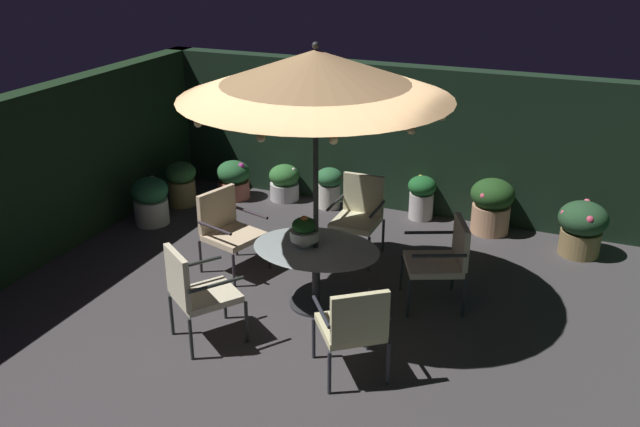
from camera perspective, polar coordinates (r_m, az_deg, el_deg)
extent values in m
cube|color=#3E3A3C|center=(7.57, -1.57, -8.51)|extent=(7.52, 7.17, 0.02)
cube|color=black|center=(10.11, 6.34, 6.27)|extent=(7.52, 0.30, 2.13)
cube|color=black|center=(9.06, -23.01, 2.58)|extent=(0.30, 7.17, 2.13)
cylinder|color=#2E2E30|center=(7.76, -0.32, -7.44)|extent=(0.60, 0.60, 0.03)
cylinder|color=#2E2E30|center=(7.60, -0.33, -5.32)|extent=(0.09, 0.09, 0.68)
ellipsoid|color=#9DA9A9|center=(7.44, -0.33, -2.91)|extent=(1.41, 1.09, 0.03)
cylinder|color=#2D302E|center=(7.21, -0.34, 1.13)|extent=(0.06, 0.06, 2.52)
cone|color=tan|center=(6.83, -0.37, 11.54)|extent=(2.76, 2.76, 0.47)
sphere|color=#2D302E|center=(6.78, -0.38, 13.83)|extent=(0.07, 0.07, 0.07)
sphere|color=#F9DB8C|center=(6.47, 10.15, 7.93)|extent=(0.08, 0.08, 0.08)
sphere|color=#F9DB8C|center=(7.11, 10.19, 9.26)|extent=(0.08, 0.08, 0.08)
sphere|color=#F9DB8C|center=(7.73, 7.32, 10.51)|extent=(0.08, 0.08, 0.08)
sphere|color=#F9DB8C|center=(8.08, 2.82, 11.21)|extent=(0.08, 0.08, 0.08)
sphere|color=#F9DB8C|center=(8.14, -1.51, 11.31)|extent=(0.08, 0.08, 0.08)
sphere|color=#F9DB8C|center=(7.96, -5.72, 10.94)|extent=(0.08, 0.08, 0.08)
sphere|color=#F9DB8C|center=(7.44, -9.81, 9.89)|extent=(0.08, 0.08, 0.08)
sphere|color=#F9DB8C|center=(6.84, -11.25, 8.65)|extent=(0.08, 0.08, 0.08)
sphere|color=#F9DB8C|center=(6.26, -10.11, 7.41)|extent=(0.08, 0.08, 0.08)
sphere|color=#F9DB8C|center=(5.74, -4.94, 6.30)|extent=(0.08, 0.08, 0.08)
sphere|color=#F9DB8C|center=(5.66, 1.14, 6.12)|extent=(0.08, 0.08, 0.08)
sphere|color=#F9DB8C|center=(5.99, 7.64, 6.88)|extent=(0.08, 0.08, 0.08)
cylinder|color=beige|center=(7.44, -1.30, -2.44)|extent=(0.14, 0.14, 0.08)
cylinder|color=silver|center=(7.40, -1.31, -1.78)|extent=(0.32, 0.32, 0.11)
ellipsoid|color=#1C4F1E|center=(7.35, -1.32, -0.97)|extent=(0.27, 0.27, 0.16)
sphere|color=orange|center=(7.33, -1.32, -0.54)|extent=(0.09, 0.09, 0.09)
cylinder|color=#282B33|center=(6.76, -0.53, -10.35)|extent=(0.04, 0.04, 0.45)
cylinder|color=#282B33|center=(6.90, 4.03, -9.69)|extent=(0.04, 0.04, 0.45)
cylinder|color=#282B33|center=(6.30, 0.79, -13.14)|extent=(0.04, 0.04, 0.45)
cylinder|color=#282B33|center=(6.45, 5.69, -12.35)|extent=(0.04, 0.04, 0.45)
cube|color=beige|center=(6.45, 2.53, -9.45)|extent=(0.78, 0.78, 0.07)
cube|color=beige|center=(6.09, 3.35, -8.65)|extent=(0.46, 0.37, 0.47)
cylinder|color=#282B33|center=(6.28, 0.10, -8.15)|extent=(0.36, 0.46, 0.04)
cylinder|color=#282B33|center=(6.42, 4.97, -7.48)|extent=(0.36, 0.46, 0.04)
cylinder|color=#2A2E34|center=(7.47, 7.36, -7.05)|extent=(0.04, 0.04, 0.45)
cylinder|color=#2A2E34|center=(7.98, 6.77, -4.94)|extent=(0.04, 0.04, 0.45)
cylinder|color=#2A2E34|center=(7.58, 11.89, -6.91)|extent=(0.04, 0.04, 0.45)
cylinder|color=#2A2E34|center=(8.09, 11.01, -4.84)|extent=(0.04, 0.04, 0.45)
cube|color=beige|center=(7.65, 9.39, -4.19)|extent=(0.77, 0.76, 0.07)
cube|color=beige|center=(7.59, 11.66, -2.33)|extent=(0.28, 0.54, 0.47)
cylinder|color=#2A2E34|center=(7.28, 9.91, -3.49)|extent=(0.54, 0.26, 0.04)
cylinder|color=#2A2E34|center=(7.81, 9.13, -1.57)|extent=(0.54, 0.26, 0.04)
cylinder|color=#2E3135|center=(8.40, 4.09, -3.37)|extent=(0.04, 0.04, 0.45)
cylinder|color=#2E3135|center=(8.57, 0.56, -2.74)|extent=(0.04, 0.04, 0.45)
cylinder|color=#2E3135|center=(8.89, 5.28, -1.85)|extent=(0.04, 0.04, 0.45)
cylinder|color=#2E3135|center=(9.05, 1.92, -1.29)|extent=(0.04, 0.04, 0.45)
cube|color=beige|center=(8.62, 3.00, -0.73)|extent=(0.54, 0.56, 0.07)
cube|color=beige|center=(8.75, 3.65, 1.68)|extent=(0.53, 0.06, 0.51)
cylinder|color=#2E3135|center=(8.45, 4.80, 0.37)|extent=(0.04, 0.55, 0.04)
cylinder|color=#2E3135|center=(8.62, 1.29, 0.92)|extent=(0.04, 0.55, 0.04)
cylinder|color=#322A31|center=(8.45, -4.24, -3.29)|extent=(0.04, 0.04, 0.42)
cylinder|color=#322A31|center=(8.07, -7.18, -4.74)|extent=(0.04, 0.04, 0.42)
cylinder|color=#322A31|center=(8.82, -6.99, -2.22)|extent=(0.04, 0.04, 0.42)
cylinder|color=#322A31|center=(8.46, -9.93, -3.55)|extent=(0.04, 0.04, 0.42)
cube|color=beige|center=(8.34, -7.16, -1.90)|extent=(0.71, 0.73, 0.07)
cube|color=beige|center=(8.42, -8.58, 0.36)|extent=(0.22, 0.57, 0.50)
cylinder|color=#322A31|center=(8.44, -5.76, 0.08)|extent=(0.54, 0.20, 0.04)
cylinder|color=#322A31|center=(8.07, -8.78, -1.20)|extent=(0.54, 0.20, 0.04)
cylinder|color=#292F2C|center=(7.46, -7.94, -7.12)|extent=(0.04, 0.04, 0.46)
cylinder|color=#292F2C|center=(7.04, -6.13, -8.96)|extent=(0.04, 0.04, 0.46)
cylinder|color=#292F2C|center=(7.28, -12.26, -8.27)|extent=(0.04, 0.04, 0.46)
cylinder|color=#292F2C|center=(6.85, -10.69, -10.25)|extent=(0.04, 0.04, 0.46)
cube|color=beige|center=(7.02, -9.38, -6.78)|extent=(0.76, 0.77, 0.07)
cube|color=beige|center=(6.79, -11.77, -5.19)|extent=(0.45, 0.34, 0.52)
cylinder|color=#292F2C|center=(7.12, -10.35, -4.12)|extent=(0.36, 0.49, 0.04)
cylinder|color=#292F2C|center=(6.68, -8.63, -5.88)|extent=(0.36, 0.49, 0.04)
cylinder|color=silver|center=(10.61, -2.97, 1.87)|extent=(0.45, 0.45, 0.26)
ellipsoid|color=#347132|center=(10.52, -2.99, 3.19)|extent=(0.47, 0.47, 0.33)
sphere|color=silver|center=(10.43, -2.24, 3.65)|extent=(0.07, 0.07, 0.07)
sphere|color=silver|center=(10.61, -3.10, 3.93)|extent=(0.07, 0.07, 0.07)
sphere|color=silver|center=(10.44, -3.65, 3.29)|extent=(0.07, 0.07, 0.07)
cylinder|color=olive|center=(9.43, 20.79, -2.25)|extent=(0.51, 0.51, 0.33)
ellipsoid|color=#254729|center=(9.30, 21.07, -0.39)|extent=(0.62, 0.62, 0.43)
sphere|color=#E5517A|center=(9.24, 22.35, -0.15)|extent=(0.09, 0.09, 0.09)
sphere|color=#EF5A7A|center=(9.43, 21.33, 0.87)|extent=(0.09, 0.09, 0.09)
sphere|color=#E14F6B|center=(9.35, 20.17, 0.01)|extent=(0.11, 0.11, 0.11)
sphere|color=#DA5073|center=(9.20, 19.70, -0.01)|extent=(0.11, 0.11, 0.11)
sphere|color=#E24364|center=(9.05, 21.52, -0.50)|extent=(0.11, 0.11, 0.11)
cylinder|color=silver|center=(9.99, 8.40, 0.66)|extent=(0.35, 0.35, 0.39)
ellipsoid|color=#1E5E2A|center=(9.88, 8.50, 2.29)|extent=(0.40, 0.40, 0.28)
sphere|color=yellow|center=(9.88, 9.14, 2.31)|extent=(0.10, 0.10, 0.10)
sphere|color=#E3D053|center=(10.00, 8.99, 2.64)|extent=(0.09, 0.09, 0.09)
sphere|color=#EAC952|center=(9.95, 8.36, 3.02)|extent=(0.07, 0.07, 0.07)
sphere|color=#F5CF4B|center=(9.91, 7.86, 2.49)|extent=(0.11, 0.11, 0.11)
sphere|color=#E6D856|center=(9.78, 8.20, 2.26)|extent=(0.10, 0.10, 0.10)
sphere|color=yellow|center=(9.76, 8.75, 2.20)|extent=(0.11, 0.11, 0.11)
cylinder|color=beige|center=(10.27, 0.78, 1.49)|extent=(0.33, 0.33, 0.37)
ellipsoid|color=#2C6739|center=(10.16, 0.78, 3.04)|extent=(0.40, 0.40, 0.28)
sphere|color=red|center=(10.09, 1.63, 2.98)|extent=(0.07, 0.07, 0.07)
sphere|color=#D32F40|center=(10.22, 1.31, 3.40)|extent=(0.08, 0.08, 0.08)
sphere|color=red|center=(10.28, 0.15, 3.42)|extent=(0.10, 0.10, 0.10)
sphere|color=red|center=(10.13, -0.13, 3.01)|extent=(0.06, 0.06, 0.06)
sphere|color=#DF3343|center=(10.04, 0.79, 2.83)|extent=(0.07, 0.07, 0.07)
cylinder|color=#B1604C|center=(10.75, -7.17, 2.02)|extent=(0.49, 0.49, 0.27)
ellipsoid|color=#286132|center=(10.65, -7.25, 3.42)|extent=(0.51, 0.51, 0.36)
sphere|color=#BB338B|center=(10.53, -6.57, 3.94)|extent=(0.10, 0.10, 0.10)
sphere|color=#BC2E71|center=(10.79, -7.22, 4.15)|extent=(0.09, 0.09, 0.09)
sphere|color=#AC2D7D|center=(10.55, -8.06, 3.20)|extent=(0.10, 0.10, 0.10)
cylinder|color=olive|center=(10.58, -11.39, 1.74)|extent=(0.40, 0.40, 0.39)
ellipsoid|color=#2B5D2D|center=(10.47, -11.52, 3.37)|extent=(0.45, 0.45, 0.32)
sphere|color=yellow|center=(10.39, -10.88, 3.77)|extent=(0.07, 0.07, 0.07)
sphere|color=#F7D455|center=(10.58, -11.00, 3.86)|extent=(0.10, 0.10, 0.10)
sphere|color=#EECE51|center=(10.53, -12.05, 3.71)|extent=(0.08, 0.08, 0.08)
sphere|color=yellow|center=(10.38, -11.93, 3.31)|extent=(0.08, 0.08, 0.08)
cylinder|color=beige|center=(10.01, -13.83, 0.18)|extent=(0.48, 0.48, 0.36)
ellipsoid|color=#26683D|center=(9.89, -14.01, 1.89)|extent=(0.52, 0.52, 0.36)
sphere|color=beige|center=(9.80, -13.20, 1.89)|extent=(0.09, 0.09, 0.09)
sphere|color=silver|center=(10.05, -13.80, 2.79)|extent=(0.10, 0.10, 0.10)
sphere|color=beige|center=(9.83, -14.78, 1.70)|extent=(0.06, 0.06, 0.06)
cylinder|color=tan|center=(9.73, 13.98, -0.40)|extent=(0.52, 0.52, 0.39)
ellipsoid|color=#22471D|center=(9.60, 14.18, 1.58)|extent=(0.60, 0.60, 0.42)
sphere|color=#D74F72|center=(9.53, 15.24, 1.70)|extent=(0.06, 0.06, 0.06)
sphere|color=#DB5B69|center=(9.70, 14.15, 2.47)|extent=(0.10, 0.10, 0.10)
sphere|color=#E55368|center=(9.38, 13.45, 1.43)|extent=(0.10, 0.10, 0.10)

